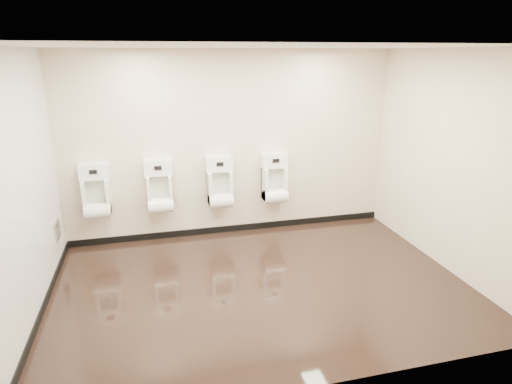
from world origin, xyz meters
TOP-DOWN VIEW (x-y plane):
  - ground at (0.00, 0.00)m, footprint 5.00×3.50m
  - ceiling at (0.00, 0.00)m, footprint 5.00×3.50m
  - back_wall at (0.00, 1.75)m, footprint 5.00×0.02m
  - front_wall at (0.00, -1.75)m, footprint 5.00×0.02m
  - left_wall at (-2.50, 0.00)m, footprint 0.02×3.50m
  - right_wall at (2.50, 0.00)m, footprint 0.02×3.50m
  - tile_overlay_left at (-2.50, 0.00)m, footprint 0.01×3.50m
  - skirting_back at (0.00, 1.74)m, footprint 5.00×0.02m
  - skirting_left at (-2.49, 0.00)m, footprint 0.02×3.50m
  - access_panel at (-2.48, 1.20)m, footprint 0.04×0.25m
  - urinal_0 at (-1.99, 1.61)m, footprint 0.41×0.31m
  - urinal_1 at (-1.12, 1.61)m, footprint 0.41×0.31m
  - urinal_2 at (-0.22, 1.61)m, footprint 0.41×0.31m
  - urinal_3 at (0.64, 1.61)m, footprint 0.41×0.31m

SIDE VIEW (x-z plane):
  - ground at x=0.00m, z-range 0.00..0.00m
  - skirting_back at x=0.00m, z-range 0.00..0.10m
  - skirting_left at x=-2.49m, z-range 0.00..0.10m
  - access_panel at x=-2.48m, z-range 0.38..0.62m
  - urinal_0 at x=-1.99m, z-range 0.44..1.21m
  - urinal_1 at x=-1.12m, z-range 0.44..1.21m
  - urinal_2 at x=-0.22m, z-range 0.44..1.21m
  - urinal_3 at x=0.64m, z-range 0.44..1.21m
  - back_wall at x=0.00m, z-range 0.00..2.80m
  - front_wall at x=0.00m, z-range 0.00..2.80m
  - left_wall at x=-2.50m, z-range 0.00..2.80m
  - right_wall at x=2.50m, z-range 0.00..2.80m
  - tile_overlay_left at x=-2.50m, z-range 0.00..2.80m
  - ceiling at x=0.00m, z-range 2.80..2.80m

